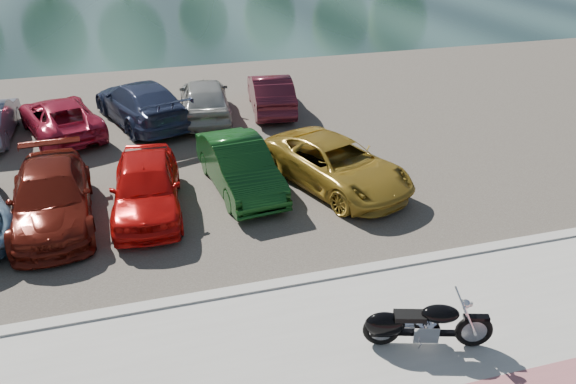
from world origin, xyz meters
TOP-DOWN VIEW (x-y plane):
  - ground at (0.00, 0.00)m, footprint 200.00×200.00m
  - promenade at (0.00, -1.00)m, footprint 60.00×6.00m
  - kerb at (0.00, 2.00)m, footprint 60.00×0.30m
  - parking_lot at (0.00, 11.00)m, footprint 60.00×18.00m
  - river at (0.00, 40.00)m, footprint 120.00×40.00m
  - motorcycle at (0.70, -0.40)m, footprint 2.27×1.00m
  - car_3 at (-5.93, 6.17)m, footprint 2.18×4.80m
  - car_4 at (-3.63, 6.06)m, footprint 2.00×4.34m
  - car_5 at (-1.07, 6.65)m, footprint 1.92×4.35m
  - car_6 at (1.55, 6.07)m, footprint 3.77×5.27m
  - car_10 at (-6.15, 12.29)m, footprint 3.34×4.97m
  - car_11 at (-3.44, 12.72)m, footprint 3.64×5.60m
  - car_12 at (-1.16, 12.61)m, footprint 2.16×4.53m
  - car_13 at (1.37, 12.76)m, footprint 1.97×4.33m

SIDE VIEW (x-z plane):
  - ground at x=0.00m, z-range 0.00..0.00m
  - river at x=0.00m, z-range 0.00..0.00m
  - parking_lot at x=0.00m, z-range 0.00..0.04m
  - promenade at x=0.00m, z-range 0.00..0.10m
  - kerb at x=0.00m, z-range 0.00..0.14m
  - motorcycle at x=0.70m, z-range 0.04..1.09m
  - car_10 at x=-6.15m, z-range 0.04..1.31m
  - car_6 at x=1.55m, z-range 0.04..1.37m
  - car_3 at x=-5.93m, z-range 0.04..1.40m
  - car_13 at x=1.37m, z-range 0.04..1.42m
  - car_5 at x=-1.07m, z-range 0.04..1.43m
  - car_4 at x=-3.63m, z-range 0.04..1.48m
  - car_12 at x=-1.16m, z-range 0.04..1.54m
  - car_11 at x=-3.44m, z-range 0.04..1.55m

